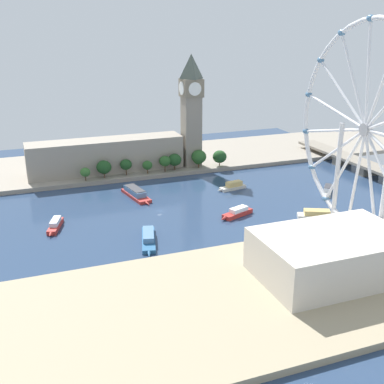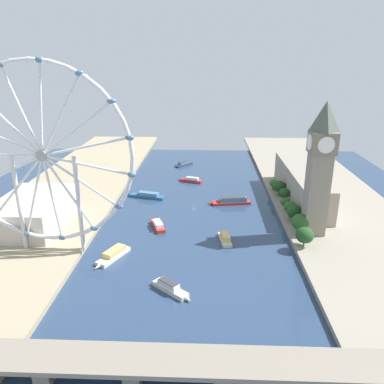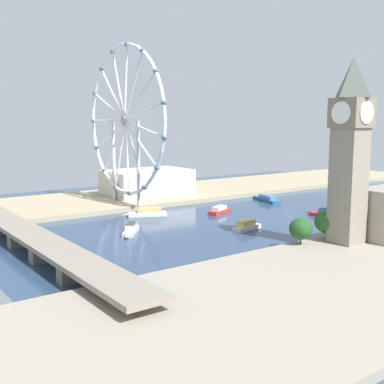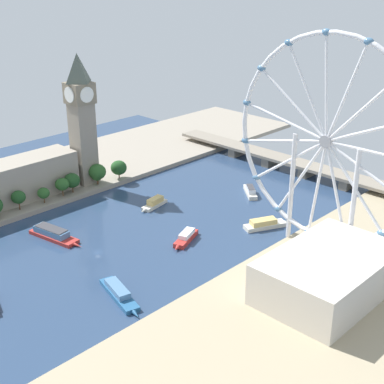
# 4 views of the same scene
# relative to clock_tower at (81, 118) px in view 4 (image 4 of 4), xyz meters

# --- Properties ---
(ground_plane) EXTENTS (385.36, 385.36, 0.00)m
(ground_plane) POSITION_rel_clock_tower_xyz_m (78.03, -49.78, -46.36)
(ground_plane) COLOR navy
(riverbank_right) EXTENTS (90.00, 520.00, 3.00)m
(riverbank_right) POSITION_rel_clock_tower_xyz_m (185.71, -49.78, -44.86)
(riverbank_right) COLOR tan
(riverbank_right) RESTS_ON ground_plane
(clock_tower) EXTENTS (15.79, 15.79, 83.23)m
(clock_tower) POSITION_rel_clock_tower_xyz_m (0.00, 0.00, 0.00)
(clock_tower) COLOR gray
(clock_tower) RESTS_ON riverbank_left
(tree_row_embankment) EXTENTS (12.13, 111.27, 13.63)m
(tree_row_embankment) POSITION_rel_clock_tower_xyz_m (9.29, -21.91, -35.73)
(tree_row_embankment) COLOR #513823
(tree_row_embankment) RESTS_ON riverbank_left
(ferris_wheel) EXTENTS (102.52, 3.20, 107.00)m
(ferris_wheel) POSITION_rel_clock_tower_xyz_m (157.88, 27.75, 12.25)
(ferris_wheel) COLOR silver
(ferris_wheel) RESTS_ON riverbank_right
(riverside_hall) EXTENTS (40.99, 63.21, 18.96)m
(riverside_hall) POSITION_rel_clock_tower_xyz_m (184.39, -5.29, -33.88)
(riverside_hall) COLOR beige
(riverside_hall) RESTS_ON riverbank_right
(river_bridge) EXTENTS (197.36, 16.06, 8.25)m
(river_bridge) POSITION_rel_clock_tower_xyz_m (78.03, 117.36, -40.16)
(river_bridge) COLOR gray
(river_bridge) RESTS_ON ground_plane
(tour_boat_0) EXTENTS (21.33, 19.05, 5.42)m
(tour_boat_0) POSITION_rel_clock_tower_xyz_m (85.66, 64.61, -44.22)
(tour_boat_0) COLOR beige
(tour_boat_0) RESTS_ON ground_plane
(tour_boat_2) EXTENTS (35.76, 13.32, 5.78)m
(tour_boat_2) POSITION_rel_clock_tower_xyz_m (48.36, -56.77, -43.89)
(tour_boat_2) COLOR #B22D28
(tour_boat_2) RESTS_ON ground_plane
(tour_boat_3) EXTENTS (12.74, 23.81, 4.93)m
(tour_boat_3) POSITION_rel_clock_tower_xyz_m (101.56, -9.65, -44.37)
(tour_boat_3) COLOR #B22D28
(tour_boat_3) RESTS_ON ground_plane
(tour_boat_5) EXTENTS (34.64, 13.98, 4.80)m
(tour_boat_5) POSITION_rel_clock_tower_xyz_m (117.89, -67.89, -44.42)
(tour_boat_5) COLOR #235684
(tour_boat_5) RESTS_ON ground_plane
(tour_boat_6) EXTENTS (8.58, 22.23, 5.37)m
(tour_boat_6) POSITION_rel_clock_tower_xyz_m (56.57, 8.83, -44.18)
(tour_boat_6) COLOR beige
(tour_boat_6) RESTS_ON ground_plane
(tour_boat_7) EXTENTS (16.48, 27.36, 5.18)m
(tour_boat_7) POSITION_rel_clock_tower_xyz_m (121.93, 32.66, -44.23)
(tour_boat_7) COLOR beige
(tour_boat_7) RESTS_ON ground_plane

